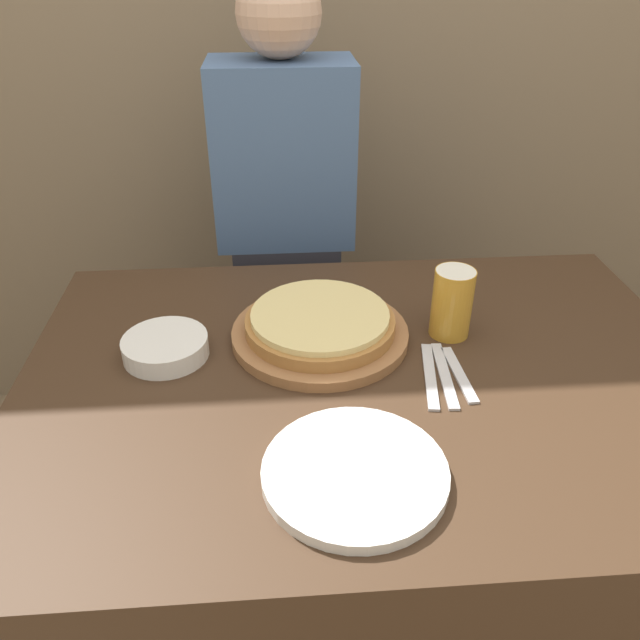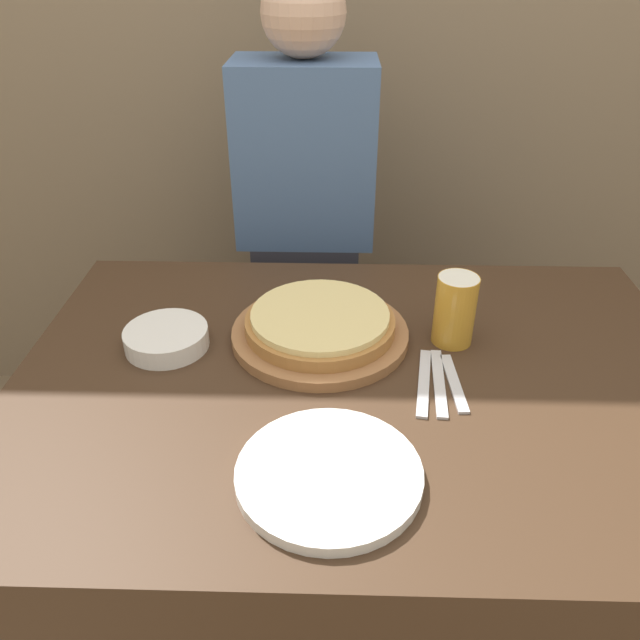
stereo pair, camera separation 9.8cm
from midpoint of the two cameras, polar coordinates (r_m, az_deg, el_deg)
The scene contains 10 objects.
ground_plane at distance 1.63m, azimuth 4.66°, elevation -26.78°, with size 12.00×12.00×0.00m, color #756047.
dining_table at distance 1.33m, azimuth 5.40°, elevation -18.24°, with size 1.18×0.83×0.76m.
pizza_on_board at distance 1.13m, azimuth 2.48°, elevation -0.71°, with size 0.32×0.32×0.06m.
beer_glass at distance 1.14m, azimuth 14.69°, elevation 1.08°, with size 0.07×0.07×0.13m.
dinner_plate at distance 0.87m, azimuth 4.13°, elevation -14.01°, with size 0.26×0.26×0.02m.
side_bowl at distance 1.14m, azimuth -11.49°, elevation -1.70°, with size 0.15×0.15×0.04m.
fork at distance 1.06m, azimuth 12.12°, elevation -5.66°, with size 0.04×0.18×0.00m.
dinner_knife at distance 1.06m, azimuth 13.45°, elevation -5.65°, with size 0.03×0.18×0.00m.
spoon at distance 1.07m, azimuth 14.76°, elevation -5.64°, with size 0.03×0.15×0.00m.
diner_person at distance 1.63m, azimuth 0.48°, elevation 5.39°, with size 0.33×0.20×1.34m.
Camera 2 is at (-0.05, -0.85, 1.39)m, focal length 35.00 mm.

